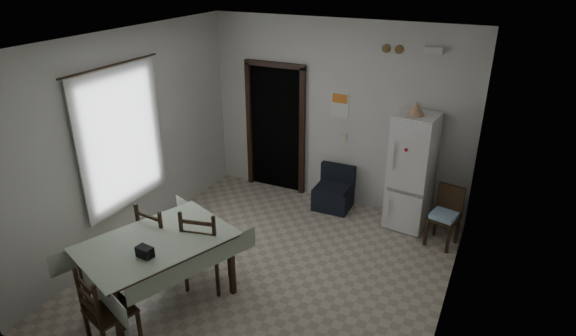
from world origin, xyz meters
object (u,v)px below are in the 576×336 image
(dining_chair_far_right, at_px, (206,246))
(fridge, at_px, (411,172))
(navy_seat, at_px, (333,189))
(corner_chair, at_px, (444,217))
(dining_chair_far_left, at_px, (164,239))
(dining_chair_near_head, at_px, (110,309))
(dining_table, at_px, (160,272))

(dining_chair_far_right, bearing_deg, fridge, -139.21)
(dining_chair_far_right, bearing_deg, navy_seat, -117.86)
(navy_seat, relative_size, corner_chair, 0.79)
(dining_chair_far_left, bearing_deg, fridge, -127.89)
(fridge, distance_m, dining_chair_near_head, 4.36)
(dining_table, height_order, dining_chair_far_right, dining_chair_far_right)
(corner_chair, distance_m, dining_chair_far_left, 3.74)
(fridge, xyz_separation_m, dining_chair_far_left, (-2.45, -2.55, -0.34))
(fridge, relative_size, corner_chair, 2.02)
(fridge, distance_m, dining_chair_far_left, 3.55)
(fridge, bearing_deg, dining_chair_far_right, -120.41)
(navy_seat, bearing_deg, corner_chair, -12.29)
(corner_chair, distance_m, dining_table, 3.80)
(corner_chair, distance_m, dining_chair_near_head, 4.37)
(dining_chair_far_left, xyz_separation_m, dining_chair_far_right, (0.58, 0.07, 0.02))
(fridge, bearing_deg, dining_table, -119.12)
(dining_chair_far_left, bearing_deg, navy_seat, -110.61)
(dining_table, relative_size, dining_chair_far_left, 1.55)
(fridge, distance_m, corner_chair, 0.79)
(dining_chair_far_left, xyz_separation_m, dining_chair_near_head, (0.33, -1.24, -0.02))
(corner_chair, bearing_deg, navy_seat, -177.73)
(navy_seat, relative_size, dining_chair_far_right, 0.62)
(navy_seat, bearing_deg, dining_chair_near_head, -105.11)
(navy_seat, distance_m, dining_chair_far_right, 2.59)
(navy_seat, xyz_separation_m, dining_chair_far_right, (-0.69, -2.48, 0.20))
(dining_table, relative_size, dining_chair_near_head, 1.61)
(navy_seat, xyz_separation_m, dining_table, (-0.98, -3.00, 0.08))
(navy_seat, bearing_deg, dining_table, -109.10)
(dining_chair_far_left, bearing_deg, dining_table, 129.09)
(dining_table, distance_m, dining_chair_near_head, 0.79)
(corner_chair, distance_m, dining_chair_far_right, 3.24)
(corner_chair, xyz_separation_m, dining_table, (-2.71, -2.66, -0.01))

